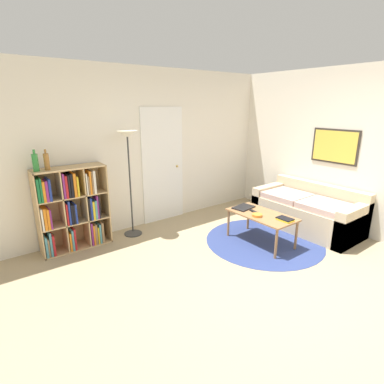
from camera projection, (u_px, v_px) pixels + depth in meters
The scene contains 14 objects.
ground_plane at pixel (288, 291), 3.37m from camera, with size 14.00×14.00×0.00m, color tan.
wall_back at pixel (159, 149), 5.13m from camera, with size 7.37×0.11×2.60m.
wall_right at pixel (306, 146), 5.33m from camera, with size 0.08×5.74×2.60m.
rug at pixel (264, 241), 4.60m from camera, with size 1.77×1.77×0.01m.
bookshelf at pixel (72, 209), 4.24m from camera, with size 0.96×0.34×1.19m.
floor_lamp at pixel (128, 150), 4.47m from camera, with size 0.30×0.30×1.65m.
couch at pixel (308, 211), 5.05m from camera, with size 0.85×1.69×0.73m.
coffee_table at pixel (261, 217), 4.45m from camera, with size 0.53×1.00×0.46m.
laptop at pixel (244, 207), 4.69m from camera, with size 0.36×0.27×0.02m.
bowl at pixel (257, 215), 4.34m from camera, with size 0.15×0.15×0.04m.
book_stack_on_table at pixel (285, 219), 4.19m from camera, with size 0.16×0.22×0.03m.
remote at pixel (254, 211), 4.51m from camera, with size 0.07×0.17×0.02m.
bottle_left at pixel (35, 162), 3.81m from camera, with size 0.07×0.07×0.28m.
bottle_middle at pixel (47, 162), 3.88m from camera, with size 0.07×0.07×0.27m.
Camera 1 is at (-2.63, -1.68, 2.02)m, focal length 28.00 mm.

